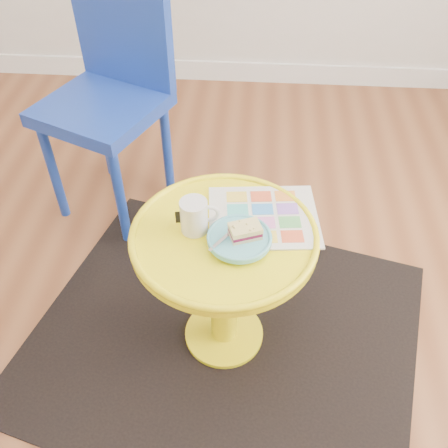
# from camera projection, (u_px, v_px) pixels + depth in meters

# --- Properties ---
(floor) EXTENTS (4.00, 4.00, 0.00)m
(floor) POSITION_uv_depth(u_px,v_px,m) (145.00, 363.00, 1.69)
(floor) COLOR brown
(floor) RESTS_ON ground
(rug) EXTENTS (1.54, 1.40, 0.01)m
(rug) POSITION_uv_depth(u_px,v_px,m) (224.00, 335.00, 1.77)
(rug) COLOR black
(rug) RESTS_ON ground
(side_table) EXTENTS (0.54, 0.54, 0.51)m
(side_table) POSITION_uv_depth(u_px,v_px,m) (224.00, 267.00, 1.51)
(side_table) COLOR yellow
(side_table) RESTS_ON ground
(chair) EXTENTS (0.56, 0.56, 0.96)m
(chair) POSITION_uv_depth(u_px,v_px,m) (111.00, 85.00, 1.94)
(chair) COLOR #1838A0
(chair) RESTS_ON ground
(newspaper) EXTENTS (0.34, 0.30, 0.01)m
(newspaper) POSITION_uv_depth(u_px,v_px,m) (263.00, 217.00, 1.46)
(newspaper) COLOR silver
(newspaper) RESTS_ON side_table
(mug) EXTENTS (0.11, 0.08, 0.10)m
(mug) POSITION_uv_depth(u_px,v_px,m) (195.00, 215.00, 1.39)
(mug) COLOR silver
(mug) RESTS_ON side_table
(plate) EXTENTS (0.18, 0.18, 0.02)m
(plate) POSITION_uv_depth(u_px,v_px,m) (239.00, 239.00, 1.38)
(plate) COLOR #5EBAC7
(plate) RESTS_ON newspaper
(cake_slice) EXTENTS (0.10, 0.08, 0.04)m
(cake_slice) POSITION_uv_depth(u_px,v_px,m) (245.00, 231.00, 1.36)
(cake_slice) COLOR #D3BC8C
(cake_slice) RESTS_ON plate
(fork) EXTENTS (0.09, 0.13, 0.00)m
(fork) POSITION_uv_depth(u_px,v_px,m) (227.00, 235.00, 1.37)
(fork) COLOR silver
(fork) RESTS_ON plate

